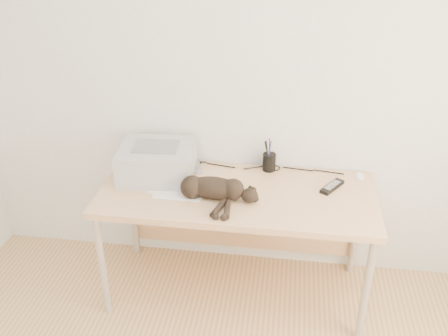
% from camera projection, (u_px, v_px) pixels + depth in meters
% --- Properties ---
extents(wall_back, '(3.50, 0.00, 3.50)m').
position_uv_depth(wall_back, '(245.00, 79.00, 2.94)').
color(wall_back, white).
rests_on(wall_back, floor).
extents(desk, '(1.60, 0.70, 0.74)m').
position_uv_depth(desk, '(238.00, 203.00, 3.03)').
color(desk, tan).
rests_on(desk, floor).
extents(printer, '(0.47, 0.41, 0.21)m').
position_uv_depth(printer, '(157.00, 162.00, 3.00)').
color(printer, '#AEAEB3').
rests_on(printer, desk).
extents(papers, '(0.33, 0.25, 0.01)m').
position_uv_depth(papers, '(177.00, 190.00, 2.90)').
color(papers, white).
rests_on(papers, desk).
extents(cat, '(0.60, 0.29, 0.14)m').
position_uv_depth(cat, '(211.00, 189.00, 2.80)').
color(cat, black).
rests_on(cat, desk).
extents(mug, '(0.13, 0.13, 0.09)m').
position_uv_depth(mug, '(189.00, 159.00, 3.15)').
color(mug, white).
rests_on(mug, desk).
extents(pen_cup, '(0.08, 0.08, 0.21)m').
position_uv_depth(pen_cup, '(269.00, 162.00, 3.09)').
color(pen_cup, black).
rests_on(pen_cup, desk).
extents(remote_grey, '(0.10, 0.18, 0.02)m').
position_uv_depth(remote_grey, '(197.00, 167.00, 3.14)').
color(remote_grey, slate).
rests_on(remote_grey, desk).
extents(remote_black, '(0.15, 0.19, 0.02)m').
position_uv_depth(remote_black, '(332.00, 187.00, 2.92)').
color(remote_black, black).
rests_on(remote_black, desk).
extents(mouse, '(0.06, 0.10, 0.03)m').
position_uv_depth(mouse, '(360.00, 175.00, 3.04)').
color(mouse, white).
rests_on(mouse, desk).
extents(cable_tangle, '(1.36, 0.08, 0.01)m').
position_uv_depth(cable_tangle, '(243.00, 166.00, 3.16)').
color(cable_tangle, black).
rests_on(cable_tangle, desk).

